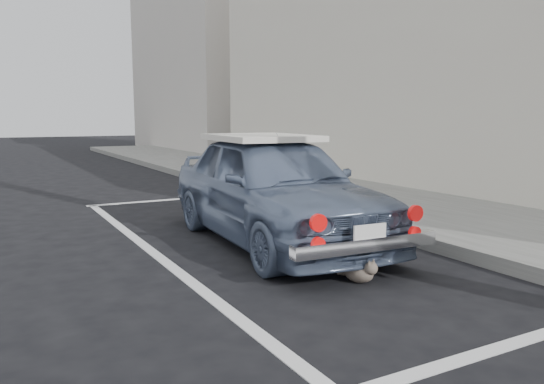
{
  "coord_description": "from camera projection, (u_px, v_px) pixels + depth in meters",
  "views": [
    {
      "loc": [
        -2.49,
        -2.63,
        1.49
      ],
      "look_at": [
        -0.0,
        1.89,
        0.75
      ],
      "focal_mm": 35.0,
      "sensor_mm": 36.0,
      "label": 1
    }
  ],
  "objects": [
    {
      "name": "ground",
      "position": [
        403.0,
        332.0,
        3.68
      ],
      "size": [
        80.0,
        80.0,
        0.0
      ],
      "primitive_type": "plane",
      "color": "black",
      "rests_on": "ground"
    },
    {
      "name": "sidewalk",
      "position": [
        482.0,
        225.0,
        6.94
      ],
      "size": [
        2.8,
        40.0,
        0.15
      ],
      "primitive_type": "cube",
      "color": "#60605C",
      "rests_on": "ground"
    },
    {
      "name": "shop_building",
      "position": [
        519.0,
        6.0,
        9.68
      ],
      "size": [
        3.5,
        18.0,
        7.0
      ],
      "color": "beige",
      "rests_on": "ground"
    },
    {
      "name": "building_far",
      "position": [
        201.0,
        59.0,
        23.5
      ],
      "size": [
        3.5,
        10.0,
        8.0
      ],
      "primitive_type": "cube",
      "color": "beige",
      "rests_on": "ground"
    },
    {
      "name": "pline_rear",
      "position": [
        513.0,
        344.0,
        3.49
      ],
      "size": [
        3.0,
        0.12,
        0.01
      ],
      "primitive_type": "cube",
      "color": "silver",
      "rests_on": "ground"
    },
    {
      "name": "pline_front",
      "position": [
        173.0,
        199.0,
        9.56
      ],
      "size": [
        3.0,
        0.12,
        0.01
      ],
      "primitive_type": "cube",
      "color": "silver",
      "rests_on": "ground"
    },
    {
      "name": "pline_side",
      "position": [
        152.0,
        252.0,
        5.85
      ],
      "size": [
        0.12,
        7.0,
        0.01
      ],
      "primitive_type": "cube",
      "color": "silver",
      "rests_on": "ground"
    },
    {
      "name": "retro_coupe",
      "position": [
        274.0,
        187.0,
        6.26
      ],
      "size": [
        1.76,
        3.92,
        1.3
      ],
      "rotation": [
        0.0,
        0.0,
        -0.06
      ],
      "color": "slate",
      "rests_on": "ground"
    },
    {
      "name": "cat",
      "position": [
        360.0,
        271.0,
        4.77
      ],
      "size": [
        0.27,
        0.44,
        0.24
      ],
      "rotation": [
        0.0,
        0.0,
        0.25
      ],
      "color": "#62564A",
      "rests_on": "ground"
    }
  ]
}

